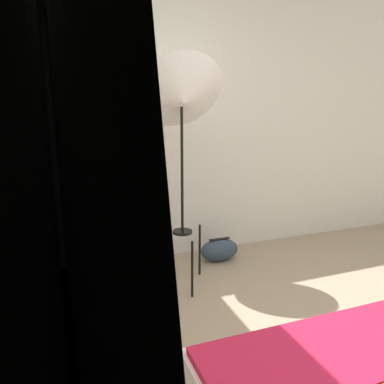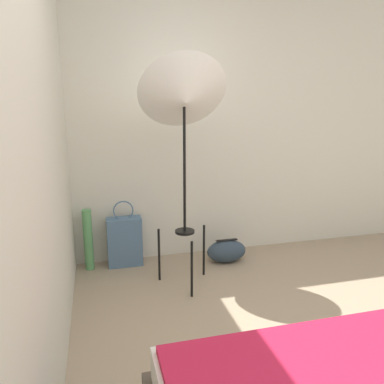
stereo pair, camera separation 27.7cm
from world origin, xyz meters
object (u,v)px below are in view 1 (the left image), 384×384
at_px(paper_roll, 80,244).
at_px(duffel_bag, 219,250).
at_px(tote_bag, 117,244).
at_px(photo_umbrella, 182,100).

bearing_deg(paper_roll, duffel_bag, -7.35).
bearing_deg(tote_bag, duffel_bag, -10.46).
bearing_deg(photo_umbrella, tote_bag, 132.27).
relative_size(duffel_bag, paper_roll, 0.67).
relative_size(photo_umbrella, tote_bag, 2.96).
bearing_deg(paper_roll, tote_bag, 1.85).
relative_size(photo_umbrella, paper_roll, 3.27).
bearing_deg(duffel_bag, paper_roll, 172.65).
height_order(duffel_bag, paper_roll, paper_roll).
bearing_deg(photo_umbrella, duffel_bag, 33.96).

